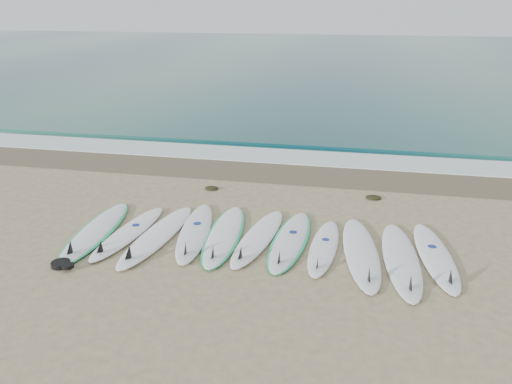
% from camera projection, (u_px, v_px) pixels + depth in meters
% --- Properties ---
extents(ground, '(120.00, 120.00, 0.00)m').
position_uv_depth(ground, '(257.00, 243.00, 9.31)').
color(ground, '#9A8864').
extents(ocean, '(120.00, 55.00, 0.03)m').
position_uv_depth(ocean, '(338.00, 58.00, 39.02)').
color(ocean, '#1B524E').
rests_on(ocean, ground).
extents(wet_sand_band, '(120.00, 1.80, 0.01)m').
position_uv_depth(wet_sand_band, '(288.00, 173.00, 13.06)').
color(wet_sand_band, brown).
rests_on(wet_sand_band, ground).
extents(foam_band, '(120.00, 1.40, 0.04)m').
position_uv_depth(foam_band, '(295.00, 157.00, 14.33)').
color(foam_band, silver).
rests_on(foam_band, ground).
extents(wave_crest, '(120.00, 1.00, 0.10)m').
position_uv_depth(wave_crest, '(301.00, 142.00, 15.69)').
color(wave_crest, '#1B524E').
rests_on(wave_crest, ground).
extents(surfboard_0, '(0.86, 2.85, 0.36)m').
position_uv_depth(surfboard_0, '(95.00, 231.00, 9.67)').
color(surfboard_0, white).
rests_on(surfboard_0, ground).
extents(surfboard_1, '(0.80, 2.59, 0.33)m').
position_uv_depth(surfboard_1, '(127.00, 233.00, 9.58)').
color(surfboard_1, white).
rests_on(surfboard_1, ground).
extents(surfboard_2, '(0.86, 2.90, 0.37)m').
position_uv_depth(surfboard_2, '(156.00, 236.00, 9.44)').
color(surfboard_2, white).
rests_on(surfboard_2, ground).
extents(surfboard_3, '(0.96, 2.76, 0.35)m').
position_uv_depth(surfboard_3, '(194.00, 232.00, 9.60)').
color(surfboard_3, white).
rests_on(surfboard_3, ground).
extents(surfboard_4, '(0.83, 2.78, 0.35)m').
position_uv_depth(surfboard_4, '(224.00, 235.00, 9.51)').
color(surfboard_4, white).
rests_on(surfboard_4, ground).
extents(surfboard_5, '(0.89, 2.67, 0.34)m').
position_uv_depth(surfboard_5, '(257.00, 238.00, 9.38)').
color(surfboard_5, white).
rests_on(surfboard_5, ground).
extents(surfboard_6, '(0.80, 2.69, 0.34)m').
position_uv_depth(surfboard_6, '(290.00, 241.00, 9.29)').
color(surfboard_6, white).
rests_on(surfboard_6, ground).
extents(surfboard_7, '(0.62, 2.34, 0.30)m').
position_uv_depth(surfboard_7, '(323.00, 248.00, 9.02)').
color(surfboard_7, white).
rests_on(surfboard_7, ground).
extents(surfboard_8, '(0.93, 2.90, 0.36)m').
position_uv_depth(surfboard_8, '(361.00, 253.00, 8.81)').
color(surfboard_8, white).
rests_on(surfboard_8, ground).
extents(surfboard_9, '(0.76, 2.89, 0.37)m').
position_uv_depth(surfboard_9, '(402.00, 260.00, 8.57)').
color(surfboard_9, white).
rests_on(surfboard_9, ground).
extents(surfboard_10, '(0.81, 2.68, 0.34)m').
position_uv_depth(surfboard_10, '(436.00, 257.00, 8.69)').
color(surfboard_10, white).
rests_on(surfboard_10, ground).
extents(seaweed_near, '(0.34, 0.26, 0.07)m').
position_uv_depth(seaweed_near, '(212.00, 188.00, 11.94)').
color(seaweed_near, black).
rests_on(seaweed_near, ground).
extents(seaweed_far, '(0.36, 0.28, 0.07)m').
position_uv_depth(seaweed_far, '(373.00, 197.00, 11.38)').
color(seaweed_far, black).
rests_on(seaweed_far, ground).
extents(leash_coil, '(0.46, 0.36, 0.11)m').
position_uv_depth(leash_coil, '(62.00, 264.00, 8.47)').
color(leash_coil, black).
rests_on(leash_coil, ground).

